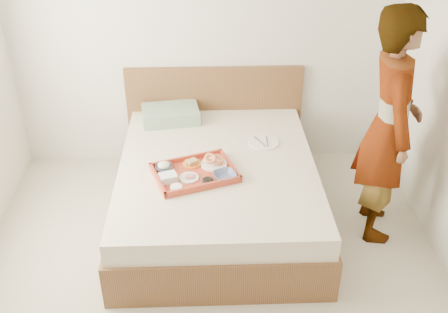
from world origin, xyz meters
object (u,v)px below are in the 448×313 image
bed (217,190)px  person (389,127)px  tray (195,173)px  dinner_plate (264,142)px

bed → person: bearing=-7.6°
tray → dinner_plate: (0.58, 0.48, -0.02)m
dinner_plate → person: size_ratio=0.14×
bed → person: (1.27, -0.17, 0.65)m
tray → person: person is taller
bed → tray: bearing=-135.3°
tray → bed: bearing=25.4°
dinner_plate → person: (0.87, -0.47, 0.38)m
dinner_plate → bed: bearing=-142.9°
bed → dinner_plate: size_ratio=7.76×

